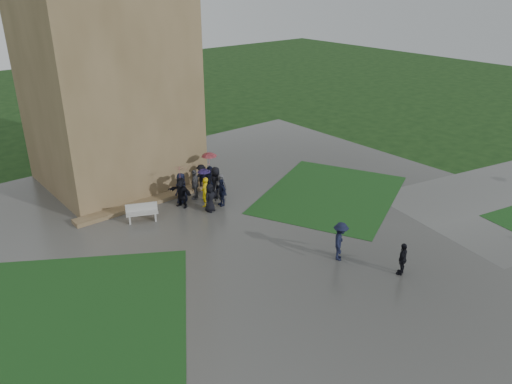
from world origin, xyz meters
TOP-DOWN VIEW (x-y plane):
  - ground at (0.00, 0.00)m, footprint 120.00×120.00m
  - plaza at (0.00, 2.00)m, footprint 34.00×34.00m
  - lawn_inset_left at (-8.50, 4.00)m, footprint 14.10×13.46m
  - lawn_inset_right at (8.50, 5.00)m, footprint 11.12×10.15m
  - tower at (0.00, 15.00)m, footprint 8.00×8.00m
  - tower_plinth at (0.00, 10.60)m, footprint 9.00×0.80m
  - bench at (-1.53, 8.92)m, footprint 1.69×1.12m
  - visitor_cluster at (2.28, 9.07)m, footprint 3.65×3.57m
  - pedestrian_mid at (3.51, -0.10)m, footprint 1.29×1.19m
  - pedestrian_near at (4.65, -2.61)m, footprint 0.98×0.75m

SIDE VIEW (x-z plane):
  - ground at x=0.00m, z-range 0.00..0.00m
  - plaza at x=0.00m, z-range 0.00..0.02m
  - lawn_inset_left at x=-8.50m, z-range 0.02..0.03m
  - lawn_inset_right at x=8.50m, z-range 0.02..0.03m
  - tower_plinth at x=0.00m, z-range 0.02..0.24m
  - bench at x=-1.53m, z-range 0.03..0.97m
  - pedestrian_near at x=4.65m, z-range 0.02..1.49m
  - pedestrian_mid at x=3.51m, z-range 0.02..1.82m
  - visitor_cluster at x=2.28m, z-range -0.16..2.28m
  - tower at x=0.00m, z-range 0.00..18.00m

